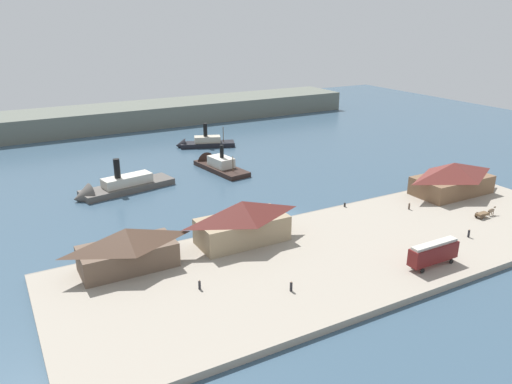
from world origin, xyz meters
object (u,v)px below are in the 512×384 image
(ferry_shed_central_terminal, at_px, (127,248))
(mooring_post_east, at_px, (345,205))
(pedestrian_by_tram, at_px, (291,286))
(pedestrian_walking_east, at_px, (469,233))
(pedestrian_at_waters_edge, at_px, (200,285))
(ferry_outer_harbor, at_px, (201,143))
(ferry_moored_east, at_px, (114,188))
(horse_cart, at_px, (486,213))
(ferry_shed_west_terminal, at_px, (242,221))
(pedestrian_near_west_shed, at_px, (409,206))
(ferry_approaching_west, at_px, (215,164))
(ferry_shed_east_terminal, at_px, (452,178))
(mooring_post_west, at_px, (289,218))
(street_tram, at_px, (433,252))

(ferry_shed_central_terminal, relative_size, mooring_post_east, 18.07)
(pedestrian_by_tram, distance_m, mooring_post_east, 39.02)
(pedestrian_walking_east, height_order, pedestrian_at_waters_edge, pedestrian_walking_east)
(ferry_outer_harbor, bearing_deg, pedestrian_at_waters_edge, -113.06)
(mooring_post_east, distance_m, ferry_moored_east, 56.66)
(horse_cart, bearing_deg, ferry_shed_central_terminal, 168.74)
(ferry_shed_west_terminal, distance_m, ferry_outer_harbor, 78.31)
(pedestrian_near_west_shed, relative_size, ferry_moored_east, 0.06)
(ferry_approaching_west, bearing_deg, ferry_shed_west_terminal, -108.92)
(mooring_post_east, bearing_deg, ferry_outer_harbor, 94.57)
(ferry_shed_central_terminal, relative_size, pedestrian_near_west_shed, 10.29)
(ferry_shed_east_terminal, xyz_separation_m, mooring_post_west, (-43.25, 5.01, -3.47))
(horse_cart, bearing_deg, ferry_approaching_west, 117.97)
(ferry_shed_east_terminal, xyz_separation_m, pedestrian_by_tram, (-58.41, -19.27, -3.13))
(ferry_shed_west_terminal, bearing_deg, ferry_outer_harbor, 72.88)
(pedestrian_by_tram, distance_m, mooring_post_west, 28.63)
(pedestrian_at_waters_edge, bearing_deg, ferry_shed_central_terminal, 122.38)
(pedestrian_near_west_shed, xyz_separation_m, mooring_post_east, (-11.53, 8.19, -0.27))
(ferry_shed_west_terminal, distance_m, pedestrian_near_west_shed, 40.42)
(ferry_shed_central_terminal, relative_size, pedestrian_walking_east, 9.53)
(pedestrian_near_west_shed, relative_size, pedestrian_at_waters_edge, 0.96)
(ferry_shed_east_terminal, height_order, ferry_approaching_west, ferry_shed_east_terminal)
(horse_cart, bearing_deg, mooring_post_west, 153.34)
(ferry_shed_central_terminal, height_order, pedestrian_by_tram, ferry_shed_central_terminal)
(pedestrian_near_west_shed, bearing_deg, ferry_outer_harbor, 102.37)
(ferry_shed_central_terminal, xyz_separation_m, ferry_shed_east_terminal, (78.59, -0.61, 0.19))
(street_tram, relative_size, pedestrian_near_west_shed, 6.28)
(ferry_shed_central_terminal, bearing_deg, pedestrian_by_tram, -44.56)
(pedestrian_walking_east, bearing_deg, mooring_post_west, 136.94)
(ferry_approaching_west, bearing_deg, ferry_shed_east_terminal, -51.80)
(horse_cart, relative_size, ferry_moored_east, 0.22)
(pedestrian_at_waters_edge, bearing_deg, pedestrian_near_west_shed, 9.38)
(ferry_outer_harbor, bearing_deg, horse_cart, -72.43)
(street_tram, xyz_separation_m, ferry_approaching_west, (-7.05, 74.43, -2.56))
(pedestrian_walking_east, distance_m, pedestrian_by_tram, 41.10)
(pedestrian_near_west_shed, distance_m, pedestrian_at_waters_edge, 54.86)
(horse_cart, bearing_deg, pedestrian_at_waters_edge, 178.11)
(ferry_shed_east_terminal, distance_m, mooring_post_east, 28.86)
(ferry_shed_west_terminal, xyz_separation_m, ferry_approaching_west, (17.11, 49.92, -4.19))
(street_tram, height_order, pedestrian_walking_east, street_tram)
(street_tram, relative_size, ferry_outer_harbor, 0.49)
(pedestrian_walking_east, relative_size, pedestrian_at_waters_edge, 1.04)
(ferry_shed_west_terminal, height_order, ferry_approaching_west, ferry_shed_west_terminal)
(horse_cart, xyz_separation_m, pedestrian_walking_east, (-11.81, -5.29, -0.15))
(pedestrian_at_waters_edge, relative_size, mooring_post_east, 1.82)
(ferry_shed_central_terminal, bearing_deg, mooring_post_east, 5.37)
(pedestrian_near_west_shed, bearing_deg, mooring_post_east, 144.61)
(horse_cart, height_order, pedestrian_walking_east, horse_cart)
(ferry_shed_east_terminal, xyz_separation_m, pedestrian_near_west_shed, (-16.61, -2.84, -3.20))
(ferry_shed_central_terminal, xyz_separation_m, ferry_shed_west_terminal, (21.85, -0.16, 0.45))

